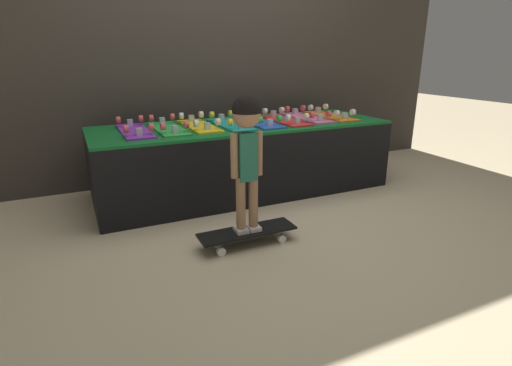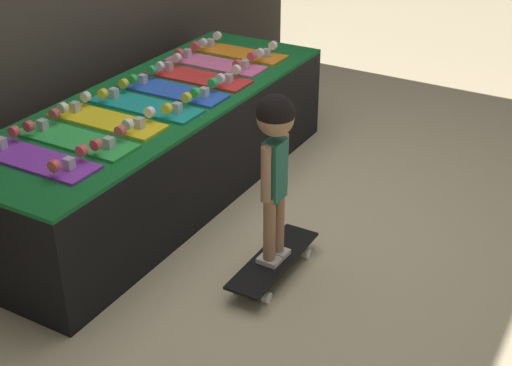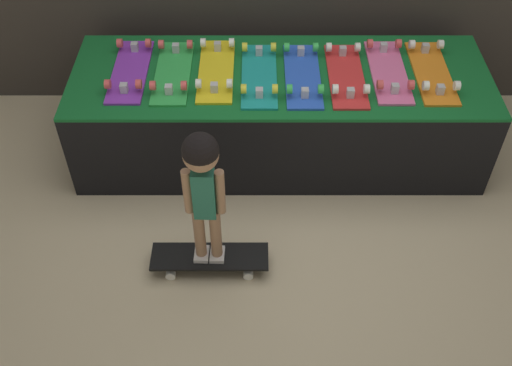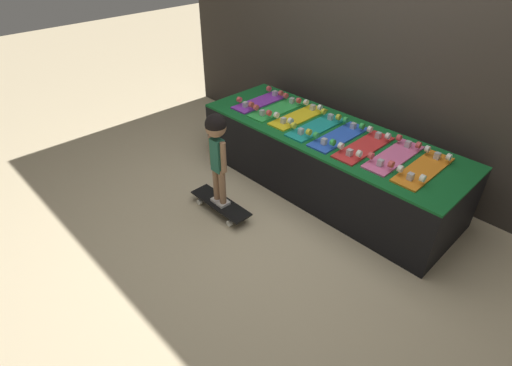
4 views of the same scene
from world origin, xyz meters
TOP-DOWN VIEW (x-y plane):
  - ground_plane at (0.00, 0.00)m, footprint 16.00×16.00m
  - back_wall at (0.00, 1.15)m, footprint 5.02×0.10m
  - display_rack at (0.00, 0.54)m, footprint 2.41×0.82m
  - skateboard_purple_on_rack at (-0.86, 0.55)m, footprint 0.20×0.62m
  - skateboard_green_on_rack at (-0.62, 0.54)m, footprint 0.20×0.62m
  - skateboard_yellow_on_rack at (-0.37, 0.56)m, footprint 0.20×0.62m
  - skateboard_teal_on_rack at (-0.12, 0.51)m, footprint 0.20×0.62m
  - skateboard_blue_on_rack at (0.12, 0.51)m, footprint 0.20×0.62m
  - skateboard_red_on_rack at (0.37, 0.51)m, footprint 0.20×0.62m
  - skateboard_pink_on_rack at (0.62, 0.55)m, footprint 0.20×0.62m
  - skateboard_orange_on_rack at (0.86, 0.54)m, footprint 0.20×0.62m
  - skateboard_on_floor at (-0.38, -0.40)m, footprint 0.61×0.18m
  - child at (-0.38, -0.40)m, footprint 0.20×0.17m

SIDE VIEW (x-z plane):
  - ground_plane at x=0.00m, z-range 0.00..0.00m
  - skateboard_on_floor at x=-0.38m, z-range 0.03..0.12m
  - display_rack at x=0.00m, z-range 0.00..0.58m
  - skateboard_purple_on_rack at x=-0.86m, z-range 0.55..0.64m
  - skateboard_green_on_rack at x=-0.62m, z-range 0.55..0.64m
  - skateboard_yellow_on_rack at x=-0.37m, z-range 0.55..0.64m
  - skateboard_teal_on_rack at x=-0.12m, z-range 0.55..0.64m
  - skateboard_blue_on_rack at x=0.12m, z-range 0.55..0.64m
  - skateboard_red_on_rack at x=0.37m, z-range 0.55..0.64m
  - skateboard_pink_on_rack at x=0.62m, z-range 0.55..0.64m
  - skateboard_orange_on_rack at x=0.86m, z-range 0.55..0.64m
  - child at x=-0.38m, z-range 0.26..1.08m
  - back_wall at x=0.00m, z-range 0.00..2.51m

